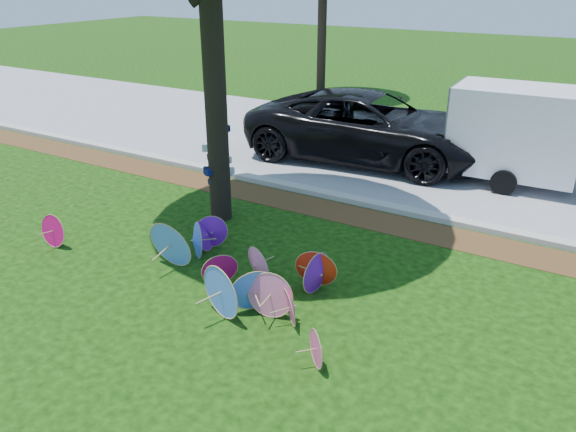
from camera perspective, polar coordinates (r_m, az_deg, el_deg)
name	(u,v)px	position (r m, az deg, el deg)	size (l,w,h in m)	color
ground	(195,306)	(9.04, -9.39, -8.97)	(90.00, 90.00, 0.00)	black
mulch_strip	(327,209)	(12.37, 3.97, 0.67)	(90.00, 1.00, 0.01)	#472D16
curb	(341,197)	(12.93, 5.40, 1.93)	(90.00, 0.30, 0.12)	#B7B5AD
street	(404,153)	(16.59, 11.71, 6.27)	(90.00, 8.00, 0.01)	gray
parasol_pile	(227,266)	(9.32, -6.23, -5.07)	(6.52, 2.53, 0.92)	#F1498B
black_van	(369,127)	(15.62, 8.20, 8.94)	(3.05, 6.62, 1.84)	black
cargo_trailer	(517,130)	(14.64, 22.21, 8.07)	(2.92, 1.85, 2.65)	silver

